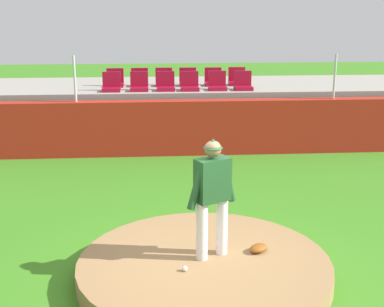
{
  "coord_description": "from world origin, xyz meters",
  "views": [
    {
      "loc": [
        -0.66,
        -6.61,
        3.63
      ],
      "look_at": [
        0.0,
        2.29,
        1.18
      ],
      "focal_mm": 49.35,
      "sensor_mm": 36.0,
      "label": 1
    }
  ],
  "objects_px": {
    "fielding_glove": "(259,248)",
    "stadium_chair_2": "(166,85)",
    "stadium_chair_0": "(112,85)",
    "stadium_chair_11": "(237,79)",
    "stadium_chair_9": "(188,80)",
    "stadium_chair_8": "(164,80)",
    "stadium_chair_7": "(140,80)",
    "baseball": "(185,269)",
    "stadium_chair_5": "(243,84)",
    "pitcher": "(212,190)",
    "stadium_chair_10": "(213,80)",
    "stadium_chair_3": "(190,84)",
    "stadium_chair_1": "(139,85)",
    "stadium_chair_4": "(217,84)",
    "stadium_chair_6": "(115,81)"
  },
  "relations": [
    {
      "from": "fielding_glove",
      "to": "stadium_chair_2",
      "type": "height_order",
      "value": "stadium_chair_2"
    },
    {
      "from": "stadium_chair_0",
      "to": "stadium_chair_11",
      "type": "height_order",
      "value": "same"
    },
    {
      "from": "stadium_chair_9",
      "to": "stadium_chair_0",
      "type": "bearing_deg",
      "value": 23.2
    },
    {
      "from": "stadium_chair_0",
      "to": "stadium_chair_8",
      "type": "distance_m",
      "value": 1.69
    },
    {
      "from": "stadium_chair_7",
      "to": "baseball",
      "type": "bearing_deg",
      "value": 94.91
    },
    {
      "from": "stadium_chair_8",
      "to": "stadium_chair_11",
      "type": "bearing_deg",
      "value": -179.98
    },
    {
      "from": "stadium_chair_0",
      "to": "stadium_chair_5",
      "type": "xyz_separation_m",
      "value": [
        3.54,
        -0.01,
        0.0
      ]
    },
    {
      "from": "pitcher",
      "to": "stadium_chair_8",
      "type": "height_order",
      "value": "stadium_chair_8"
    },
    {
      "from": "stadium_chair_7",
      "to": "pitcher",
      "type": "bearing_deg",
      "value": 97.9
    },
    {
      "from": "stadium_chair_8",
      "to": "stadium_chair_10",
      "type": "xyz_separation_m",
      "value": [
        1.41,
        -0.04,
        0.0
      ]
    },
    {
      "from": "stadium_chair_11",
      "to": "stadium_chair_5",
      "type": "bearing_deg",
      "value": 90.87
    },
    {
      "from": "stadium_chair_7",
      "to": "stadium_chair_11",
      "type": "xyz_separation_m",
      "value": [
        2.8,
        0.02,
        0.0
      ]
    },
    {
      "from": "pitcher",
      "to": "stadium_chair_3",
      "type": "relative_size",
      "value": 3.4
    },
    {
      "from": "stadium_chair_10",
      "to": "stadium_chair_5",
      "type": "bearing_deg",
      "value": 128.6
    },
    {
      "from": "fielding_glove",
      "to": "stadium_chair_11",
      "type": "bearing_deg",
      "value": 44.65
    },
    {
      "from": "pitcher",
      "to": "stadium_chair_2",
      "type": "height_order",
      "value": "stadium_chair_2"
    },
    {
      "from": "pitcher",
      "to": "stadium_chair_1",
      "type": "height_order",
      "value": "stadium_chair_1"
    },
    {
      "from": "stadium_chair_3",
      "to": "stadium_chair_8",
      "type": "distance_m",
      "value": 1.15
    },
    {
      "from": "stadium_chair_4",
      "to": "stadium_chair_10",
      "type": "relative_size",
      "value": 1.0
    },
    {
      "from": "baseball",
      "to": "stadium_chair_1",
      "type": "xyz_separation_m",
      "value": [
        -0.74,
        7.87,
        1.35
      ]
    },
    {
      "from": "stadium_chair_0",
      "to": "stadium_chair_5",
      "type": "height_order",
      "value": "same"
    },
    {
      "from": "stadium_chair_3",
      "to": "stadium_chair_6",
      "type": "distance_m",
      "value": 2.24
    },
    {
      "from": "stadium_chair_2",
      "to": "stadium_chair_11",
      "type": "relative_size",
      "value": 1.0
    },
    {
      "from": "pitcher",
      "to": "stadium_chair_5",
      "type": "bearing_deg",
      "value": 49.64
    },
    {
      "from": "pitcher",
      "to": "stadium_chair_7",
      "type": "height_order",
      "value": "stadium_chair_7"
    },
    {
      "from": "fielding_glove",
      "to": "stadium_chair_7",
      "type": "distance_m",
      "value": 8.56
    },
    {
      "from": "stadium_chair_4",
      "to": "stadium_chair_6",
      "type": "distance_m",
      "value": 2.94
    },
    {
      "from": "stadium_chair_5",
      "to": "stadium_chair_9",
      "type": "bearing_deg",
      "value": -32.43
    },
    {
      "from": "pitcher",
      "to": "stadium_chair_11",
      "type": "xyz_separation_m",
      "value": [
        1.64,
        8.35,
        0.4
      ]
    },
    {
      "from": "stadium_chair_7",
      "to": "stadium_chair_2",
      "type": "bearing_deg",
      "value": 128.93
    },
    {
      "from": "baseball",
      "to": "pitcher",
      "type": "bearing_deg",
      "value": 46.11
    },
    {
      "from": "stadium_chair_2",
      "to": "stadium_chair_3",
      "type": "height_order",
      "value": "same"
    },
    {
      "from": "baseball",
      "to": "stadium_chair_2",
      "type": "relative_size",
      "value": 0.15
    },
    {
      "from": "baseball",
      "to": "stadium_chair_6",
      "type": "height_order",
      "value": "stadium_chair_6"
    },
    {
      "from": "stadium_chair_4",
      "to": "stadium_chair_8",
      "type": "xyz_separation_m",
      "value": [
        -1.43,
        0.91,
        0.0
      ]
    },
    {
      "from": "stadium_chair_0",
      "to": "stadium_chair_11",
      "type": "bearing_deg",
      "value": -165.33
    },
    {
      "from": "stadium_chair_11",
      "to": "stadium_chair_9",
      "type": "bearing_deg",
      "value": 0.86
    },
    {
      "from": "stadium_chair_2",
      "to": "stadium_chair_6",
      "type": "relative_size",
      "value": 1.0
    },
    {
      "from": "stadium_chair_6",
      "to": "stadium_chair_7",
      "type": "height_order",
      "value": "same"
    },
    {
      "from": "pitcher",
      "to": "stadium_chair_4",
      "type": "height_order",
      "value": "stadium_chair_4"
    },
    {
      "from": "stadium_chair_0",
      "to": "stadium_chair_9",
      "type": "distance_m",
      "value": 2.29
    },
    {
      "from": "stadium_chair_1",
      "to": "stadium_chair_2",
      "type": "distance_m",
      "value": 0.71
    },
    {
      "from": "stadium_chair_1",
      "to": "stadium_chair_2",
      "type": "height_order",
      "value": "same"
    },
    {
      "from": "stadium_chair_2",
      "to": "stadium_chair_9",
      "type": "distance_m",
      "value": 1.1
    },
    {
      "from": "stadium_chair_5",
      "to": "stadium_chair_11",
      "type": "distance_m",
      "value": 0.93
    },
    {
      "from": "stadium_chair_4",
      "to": "stadium_chair_11",
      "type": "height_order",
      "value": "same"
    },
    {
      "from": "baseball",
      "to": "stadium_chair_9",
      "type": "xyz_separation_m",
      "value": [
        0.62,
        8.75,
        1.35
      ]
    },
    {
      "from": "baseball",
      "to": "stadium_chair_3",
      "type": "distance_m",
      "value": 7.97
    },
    {
      "from": "baseball",
      "to": "stadium_chair_6",
      "type": "relative_size",
      "value": 0.15
    },
    {
      "from": "stadium_chair_4",
      "to": "stadium_chair_10",
      "type": "height_order",
      "value": "same"
    }
  ]
}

